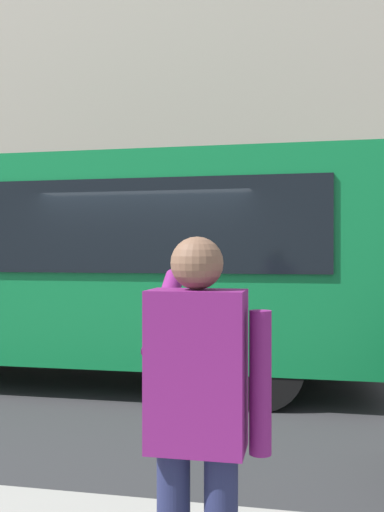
{
  "coord_description": "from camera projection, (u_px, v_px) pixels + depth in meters",
  "views": [
    {
      "loc": [
        -1.82,
        7.07,
        1.78
      ],
      "look_at": [
        -0.31,
        -0.52,
        1.74
      ],
      "focal_mm": 39.15,
      "sensor_mm": 36.0,
      "label": 1
    }
  ],
  "objects": [
    {
      "name": "ground_plane",
      "position": [
        161.0,
        389.0,
        7.3
      ],
      "size": [
        60.0,
        60.0,
        0.0
      ],
      "primitive_type": "plane",
      "color": "#2B2B2D"
    },
    {
      "name": "red_bus",
      "position": [
        55.0,
        260.0,
        8.0
      ],
      "size": [
        9.05,
        2.54,
        3.08
      ],
      "color": "#0F7238",
      "rests_on": "ground_plane"
    },
    {
      "name": "pedestrian_photographer",
      "position": [
        198.0,
        408.0,
        2.3
      ],
      "size": [
        0.53,
        0.52,
        1.7
      ],
      "color": "#1E2347",
      "rests_on": "sidewalk_curb"
    },
    {
      "name": "building_facade_far",
      "position": [
        229.0,
        85.0,
        13.93
      ],
      "size": [
        28.0,
        1.55,
        12.0
      ],
      "color": "#A89E8E",
      "rests_on": "ground_plane"
    }
  ]
}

